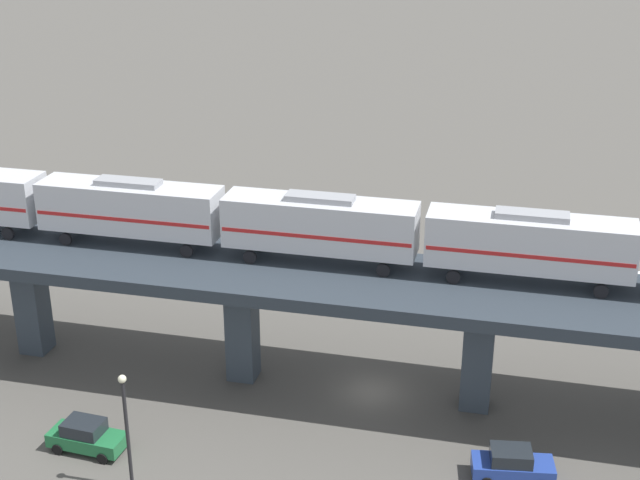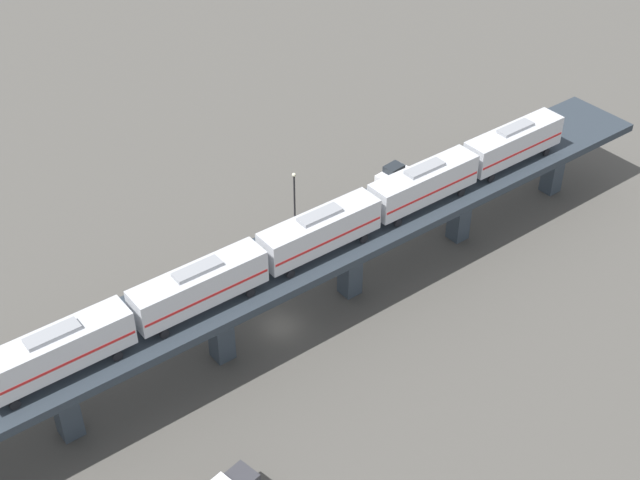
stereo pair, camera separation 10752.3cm
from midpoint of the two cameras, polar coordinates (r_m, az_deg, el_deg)
ground_plane at (r=49.35m, az=22.57°, el=-32.25°), size 400.00×400.00×0.00m
elevated_viaduct at (r=43.35m, az=25.13°, el=-28.60°), size 24.49×92.04×8.07m
subway_train at (r=42.19m, az=30.93°, el=-24.04°), size 13.76×61.92×4.45m
street_car_white at (r=65.82m, az=25.93°, el=-8.80°), size 2.17×4.51×1.89m
street_car_green at (r=57.83m, az=22.89°, el=-15.54°), size 2.81×4.70×1.89m
street_car_blue at (r=46.02m, az=7.05°, el=-33.82°), size 2.04×4.45×1.89m
street_lamp at (r=53.63m, az=19.14°, el=-14.25°), size 0.44×0.44×6.94m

